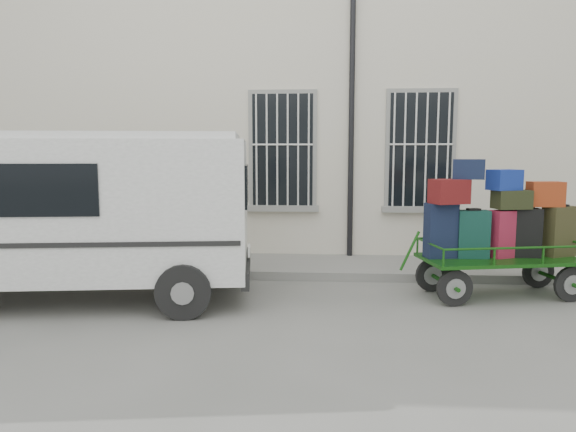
# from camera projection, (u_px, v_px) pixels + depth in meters

# --- Properties ---
(ground) EXTENTS (80.00, 80.00, 0.00)m
(ground) POSITION_uv_depth(u_px,v_px,m) (294.00, 304.00, 7.49)
(ground) COLOR #63635E
(ground) RESTS_ON ground
(building) EXTENTS (24.00, 5.15, 6.00)m
(building) POSITION_uv_depth(u_px,v_px,m) (307.00, 120.00, 12.58)
(building) COLOR beige
(building) RESTS_ON ground
(sidewalk) EXTENTS (24.00, 1.70, 0.15)m
(sidewalk) POSITION_uv_depth(u_px,v_px,m) (301.00, 266.00, 9.66)
(sidewalk) COLOR gray
(sidewalk) RESTS_ON ground
(luggage_cart) EXTENTS (2.81, 1.50, 2.10)m
(luggage_cart) POSITION_uv_depth(u_px,v_px,m) (499.00, 231.00, 7.77)
(luggage_cart) COLOR black
(luggage_cart) RESTS_ON ground
(van) EXTENTS (5.12, 2.74, 2.47)m
(van) POSITION_uv_depth(u_px,v_px,m) (83.00, 206.00, 7.54)
(van) COLOR silver
(van) RESTS_ON ground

